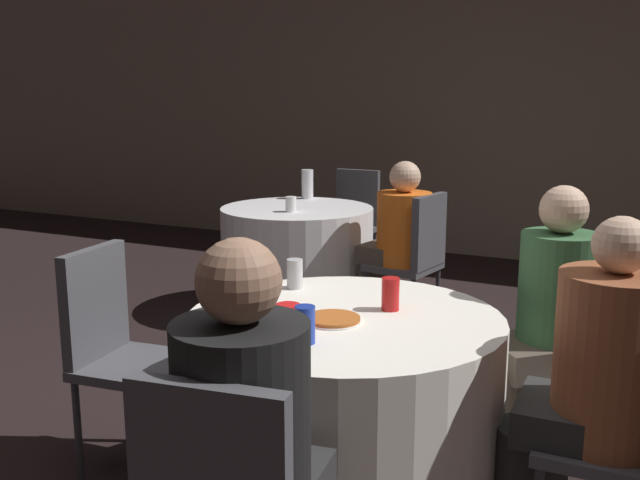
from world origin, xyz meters
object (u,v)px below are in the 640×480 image
(chair_far_east, at_px, (416,252))
(bottle_far, at_px, (307,184))
(chair_near_east, at_px, (640,420))
(soda_can_blue, at_px, (305,325))
(person_orange_shirt, at_px, (394,245))
(soda_can_red, at_px, (390,294))
(person_green_jacket, at_px, (539,335))
(table_far, at_px, (297,259))
(person_black_shirt, at_px, (254,461))
(pizza_plate_near, at_px, (333,319))
(table_near, at_px, (344,414))
(chair_near_west, at_px, (114,338))
(chair_near_northeast, at_px, (575,341))
(chair_far_north, at_px, (353,215))
(person_floral_shirt, at_px, (586,395))
(soda_can_silver, at_px, (295,274))

(chair_far_east, xyz_separation_m, bottle_far, (-1.08, 0.58, 0.31))
(chair_near_east, distance_m, bottle_far, 3.58)
(bottle_far, bearing_deg, soda_can_blue, -62.99)
(person_orange_shirt, distance_m, soda_can_red, 2.02)
(soda_can_red, bearing_deg, person_green_jacket, 41.29)
(chair_far_east, relative_size, person_green_jacket, 0.78)
(chair_near_east, distance_m, soda_can_blue, 1.07)
(table_far, xyz_separation_m, person_black_shirt, (1.46, -2.98, 0.24))
(pizza_plate_near, height_order, soda_can_blue, soda_can_blue)
(table_near, bearing_deg, chair_near_west, -173.36)
(chair_near_west, height_order, soda_can_blue, chair_near_west)
(chair_near_northeast, bearing_deg, bottle_far, 5.62)
(chair_far_north, height_order, person_green_jacket, person_green_jacket)
(chair_far_north, bearing_deg, chair_near_east, 127.97)
(person_green_jacket, bearing_deg, person_orange_shirt, -5.10)
(chair_near_east, height_order, soda_can_blue, chair_near_east)
(chair_near_west, xyz_separation_m, chair_near_east, (1.97, 0.13, 0.00))
(pizza_plate_near, height_order, bottle_far, bottle_far)
(table_far, bearing_deg, chair_far_east, -9.29)
(pizza_plate_near, bearing_deg, person_black_shirt, -80.33)
(soda_can_blue, bearing_deg, person_black_shirt, -77.23)
(soda_can_blue, bearing_deg, table_near, 90.18)
(chair_near_west, xyz_separation_m, chair_near_northeast, (1.70, 0.80, 0.00))
(chair_far_east, bearing_deg, soda_can_red, -155.16)
(table_near, xyz_separation_m, table_far, (-1.34, 2.16, 0.00))
(soda_can_red, bearing_deg, person_orange_shirt, 109.84)
(table_near, bearing_deg, soda_can_red, 50.58)
(chair_far_east, xyz_separation_m, person_green_jacket, (0.99, -1.44, 0.04))
(person_green_jacket, distance_m, soda_can_blue, 1.08)
(table_near, relative_size, person_floral_shirt, 0.97)
(person_orange_shirt, xyz_separation_m, person_green_jacket, (1.16, -1.46, 0.02))
(person_black_shirt, bearing_deg, chair_near_east, 35.69)
(chair_far_north, height_order, bottle_far, bottle_far)
(chair_near_east, xyz_separation_m, chair_far_north, (-2.31, 3.10, 0.00))
(table_near, height_order, person_green_jacket, person_green_jacket)
(chair_far_east, xyz_separation_m, person_orange_shirt, (-0.16, 0.03, 0.02))
(table_far, bearing_deg, person_black_shirt, -63.95)
(chair_near_northeast, distance_m, soda_can_silver, 1.17)
(chair_near_east, bearing_deg, table_near, 90.00)
(chair_near_west, bearing_deg, table_near, 90.00)
(person_black_shirt, xyz_separation_m, soda_can_red, (0.00, 0.97, 0.20))
(chair_near_northeast, xyz_separation_m, soda_can_silver, (-1.06, -0.42, 0.26))
(chair_far_north, height_order, person_black_shirt, person_black_shirt)
(chair_far_north, xyz_separation_m, soda_can_red, (1.44, -2.97, 0.26))
(person_black_shirt, distance_m, pizza_plate_near, 0.77)
(chair_near_west, bearing_deg, pizza_plate_near, 85.72)
(chair_near_east, relative_size, soda_can_red, 7.59)
(person_green_jacket, height_order, soda_can_red, person_green_jacket)
(person_green_jacket, distance_m, bottle_far, 2.91)
(person_floral_shirt, bearing_deg, bottle_far, 40.95)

